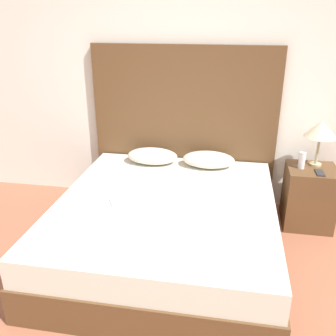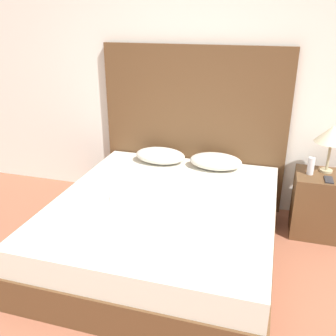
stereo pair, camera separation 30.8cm
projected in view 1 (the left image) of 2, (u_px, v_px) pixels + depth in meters
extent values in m
cube|color=white|center=(192.00, 76.00, 3.76)|extent=(10.00, 0.06, 2.70)
cube|color=brown|center=(166.00, 238.00, 3.23)|extent=(1.81, 2.02, 0.29)
cube|color=silver|center=(166.00, 212.00, 3.13)|extent=(1.77, 1.98, 0.22)
cube|color=brown|center=(184.00, 128.00, 3.91)|extent=(1.90, 0.05, 1.66)
ellipsoid|color=silver|center=(152.00, 156.00, 3.84)|extent=(0.52, 0.32, 0.15)
ellipsoid|color=silver|center=(208.00, 160.00, 3.74)|extent=(0.52, 0.32, 0.15)
cube|color=#B7B7BC|center=(115.00, 202.00, 3.05)|extent=(0.13, 0.17, 0.01)
cube|color=brown|center=(309.00, 197.00, 3.62)|extent=(0.45, 0.44, 0.59)
cylinder|color=tan|center=(315.00, 164.00, 3.58)|extent=(0.11, 0.11, 0.02)
cylinder|color=tan|center=(318.00, 150.00, 3.52)|extent=(0.02, 0.02, 0.27)
cone|color=beige|center=(321.00, 129.00, 3.44)|extent=(0.30, 0.30, 0.15)
cube|color=#232328|center=(320.00, 173.00, 3.40)|extent=(0.07, 0.15, 0.01)
cylinder|color=silver|center=(302.00, 160.00, 3.48)|extent=(0.06, 0.06, 0.16)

